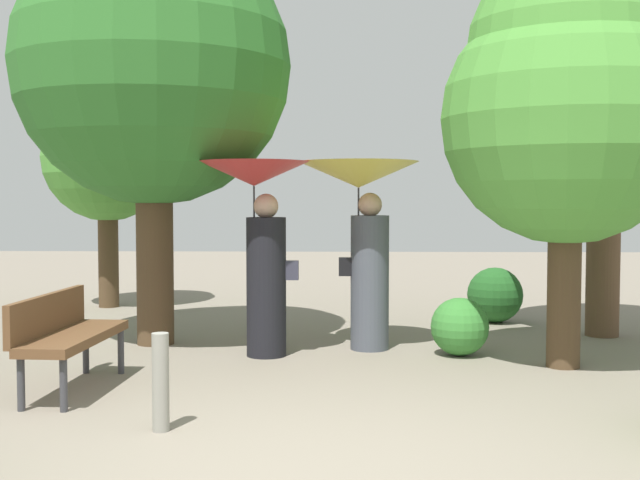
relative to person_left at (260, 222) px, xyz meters
name	(u,v)px	position (x,y,z in m)	size (l,w,h in m)	color
ground_plane	(300,470)	(0.62, -3.48, -1.41)	(40.00, 40.00, 0.00)	gray
person_left	(260,222)	(0.00, 0.00, 0.00)	(1.15, 1.15, 2.04)	black
person_right	(363,212)	(1.08, 0.40, 0.10)	(1.31, 1.31, 2.05)	#474C56
park_bench	(66,331)	(-1.51, -1.55, -0.89)	(0.56, 1.52, 0.83)	#38383D
tree_near_left	(107,145)	(-2.71, 3.68, 1.06)	(1.94, 1.94, 3.67)	#4C3823
tree_near_right	(607,69)	(3.99, 1.33, 1.79)	(2.73, 2.73, 4.83)	brown
tree_mid_left	(153,43)	(-1.26, 0.64, 1.98)	(3.09, 3.09, 5.19)	#4C3823
tree_mid_right	(567,98)	(3.03, -0.47, 1.21)	(2.43, 2.43, 4.03)	#4C3823
bush_path_left	(460,327)	(2.10, 0.07, -1.10)	(0.61, 0.61, 0.61)	#387F33
bush_path_right	(495,295)	(2.90, 2.33, -1.04)	(0.74, 0.74, 0.74)	#235B23
path_marker_post	(161,382)	(-0.42, -2.71, -1.06)	(0.12, 0.12, 0.70)	gray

